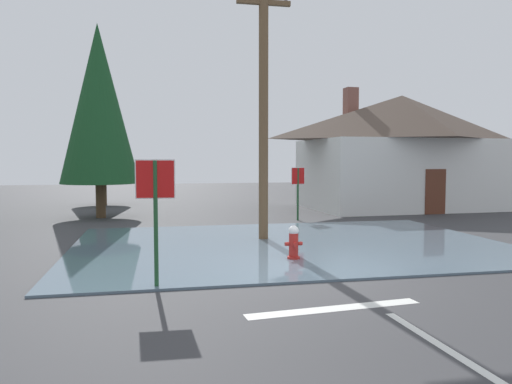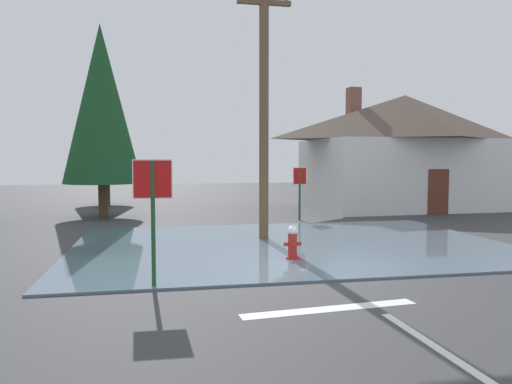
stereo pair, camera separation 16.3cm
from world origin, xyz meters
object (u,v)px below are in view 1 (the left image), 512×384
Objects in this scene: utility_pole at (264,107)px; house at (401,150)px; fire_hydrant at (294,243)px; pine_tree_tall_left at (102,127)px; stop_sign_far at (298,183)px; pine_tree_mid_left at (99,104)px; stop_sign_near at (155,197)px.

utility_pole is 0.76× the size of house.
fire_hydrant is 17.34m from pine_tree_tall_left.
stop_sign_far reaches higher than fire_hydrant.
utility_pole reaches higher than house.
pine_tree_mid_left is at bearing -85.41° from pine_tree_tall_left.
fire_hydrant is 4.68m from utility_pole.
utility_pole reaches higher than pine_tree_tall_left.
fire_hydrant is (3.23, 1.91, -1.32)m from stop_sign_near.
utility_pole is (3.18, 4.96, 2.24)m from stop_sign_near.
stop_sign_far is at bearing -149.95° from house.
stop_sign_near is 17.85m from house.
fire_hydrant is 0.11× the size of pine_tree_mid_left.
pine_tree_tall_left is (-5.91, 15.86, 3.74)m from fire_hydrant.
stop_sign_near is at bearing -120.74° from stop_sign_far.
stop_sign_near is 0.30× the size of pine_tree_mid_left.
pine_tree_mid_left is at bearing 127.82° from utility_pole.
house reaches higher than stop_sign_far.
fire_hydrant is 12.15m from pine_tree_mid_left.
pine_tree_tall_left is (-14.72, 4.65, 1.26)m from house.
utility_pole is 5.61m from stop_sign_far.
pine_tree_tall_left is at bearing 98.56° from stop_sign_near.
fire_hydrant is at bearing -128.17° from house.
utility_pole is 0.95× the size of pine_tree_mid_left.
stop_sign_far is 12.07m from pine_tree_tall_left.
fire_hydrant is at bearing -69.58° from pine_tree_tall_left.
stop_sign_near is 0.32× the size of utility_pole.
pine_tree_mid_left is (-5.43, 9.98, 4.28)m from fire_hydrant.
stop_sign_near is 10.92m from stop_sign_far.
fire_hydrant is 0.12× the size of pine_tree_tall_left.
utility_pole is 3.60× the size of stop_sign_far.
fire_hydrant is at bearing -88.99° from utility_pole.
stop_sign_near is 1.15× the size of stop_sign_far.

